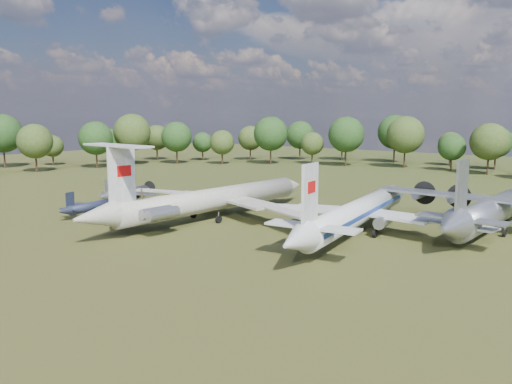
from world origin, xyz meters
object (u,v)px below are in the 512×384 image
Objects in this scene: an12_transport at (489,216)px; small_prop_northwest at (127,195)px; il62_airliner at (214,203)px; tu104_jet at (358,217)px; person_on_il62 at (142,193)px; small_prop_west at (94,208)px.

small_prop_northwest is (-58.91, -13.93, -1.18)m from an12_transport.
il62_airliner reaches higher than tu104_jet.
il62_airliner is 13.51m from person_on_il62.
small_prop_west is 13.16m from small_prop_northwest.
tu104_jet is 17.60m from an12_transport.
small_prop_west is at bearing -168.01° from tu104_jet.
tu104_jet is 28.23× the size of person_on_il62.
person_on_il62 is at bearing -138.83° from an12_transport.
il62_airliner is 3.31× the size of small_prop_west.
an12_transport is (35.18, 15.78, -0.03)m from il62_airliner.
il62_airliner is 1.06× the size of tu104_jet.
il62_airliner reaches higher than small_prop_west.
small_prop_northwest is (-45.30, -2.77, -1.12)m from tu104_jet.
small_prop_west is 17.41m from person_on_il62.
tu104_jet is 1.28× the size of an12_transport.
person_on_il62 is at bearing -149.61° from tu104_jet.
an12_transport is 46.20m from person_on_il62.
an12_transport is (13.61, 11.16, 0.06)m from tu104_jet.
il62_airliner is at bearing -18.16° from small_prop_northwest.
il62_airliner is 29.87× the size of person_on_il62.
tu104_jet is 28.68m from person_on_il62.
small_prop_west is (-52.36, -25.34, -1.26)m from an12_transport.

